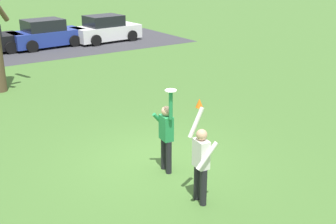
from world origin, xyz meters
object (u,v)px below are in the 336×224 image
at_px(person_catcher, 166,133).
at_px(person_defender, 201,160).
at_px(parked_car_blue, 46,34).
at_px(field_cone_orange, 199,103).
at_px(frisbee_disc, 171,90).
at_px(parked_car_white, 106,30).

bearing_deg(person_catcher, person_defender, 0.00).
bearing_deg(parked_car_blue, person_defender, -103.91).
height_order(person_defender, field_cone_orange, person_defender).
bearing_deg(frisbee_disc, person_defender, -96.83).
xyz_separation_m(person_defender, frisbee_disc, (0.16, 1.33, 1.11)).
bearing_deg(frisbee_disc, parked_car_white, 68.75).
xyz_separation_m(person_catcher, parked_car_blue, (2.72, 16.49, -0.25)).
xyz_separation_m(person_catcher, frisbee_disc, (-0.03, -0.22, 1.11)).
height_order(person_catcher, frisbee_disc, frisbee_disc).
height_order(frisbee_disc, parked_car_white, frisbee_disc).
distance_m(person_catcher, parked_car_white, 17.36).
relative_size(person_defender, frisbee_disc, 7.86).
bearing_deg(parked_car_white, frisbee_disc, -116.02).
relative_size(person_catcher, person_defender, 1.02).
xyz_separation_m(person_catcher, person_defender, (-0.19, -1.55, -0.00)).
xyz_separation_m(parked_car_blue, parked_car_white, (3.63, -0.32, 0.00)).
relative_size(person_catcher, field_cone_orange, 6.50).
relative_size(person_catcher, parked_car_white, 0.49).
relative_size(person_defender, parked_car_white, 0.48).
bearing_deg(frisbee_disc, person_catcher, 83.17).
height_order(person_catcher, person_defender, person_catcher).
distance_m(person_defender, frisbee_disc, 1.74).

